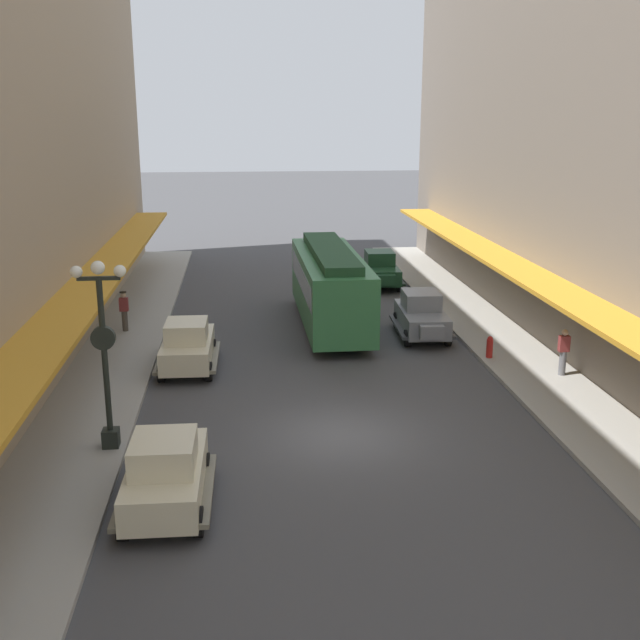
{
  "coord_description": "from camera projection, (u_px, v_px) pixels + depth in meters",
  "views": [
    {
      "loc": [
        -2.69,
        -20.29,
        9.01
      ],
      "look_at": [
        0.0,
        6.0,
        1.8
      ],
      "focal_mm": 43.08,
      "sensor_mm": 36.0,
      "label": 1
    }
  ],
  "objects": [
    {
      "name": "sidewalk_right",
      "position": [
        591.0,
        422.0,
        22.82
      ],
      "size": [
        3.0,
        60.0,
        0.15
      ],
      "primitive_type": "cube",
      "color": "#99968E",
      "rests_on": "ground"
    },
    {
      "name": "streetcar",
      "position": [
        330.0,
        284.0,
        32.64
      ],
      "size": [
        2.62,
        9.63,
        3.46
      ],
      "color": "#33723F",
      "rests_on": "ground"
    },
    {
      "name": "lamp_post_with_clock",
      "position": [
        104.0,
        347.0,
        20.24
      ],
      "size": [
        1.42,
        0.44,
        5.16
      ],
      "color": "black",
      "rests_on": "sidewalk_left"
    },
    {
      "name": "pedestrian_1",
      "position": [
        124.0,
        311.0,
        31.79
      ],
      "size": [
        0.36,
        0.28,
        1.67
      ],
      "color": "#4C4238",
      "rests_on": "sidewalk_left"
    },
    {
      "name": "sidewalk_left",
      "position": [
        74.0,
        443.0,
        21.35
      ],
      "size": [
        3.0,
        60.0,
        0.15
      ],
      "primitive_type": "cube",
      "color": "#99968E",
      "rests_on": "ground"
    },
    {
      "name": "fire_hydrant",
      "position": [
        490.0,
        347.0,
        28.45
      ],
      "size": [
        0.24,
        0.24,
        0.82
      ],
      "color": "#B21E19",
      "rests_on": "sidewalk_right"
    },
    {
      "name": "parked_car_2",
      "position": [
        166.0,
        471.0,
        17.81
      ],
      "size": [
        2.19,
        4.28,
        1.84
      ],
      "color": "beige",
      "rests_on": "ground"
    },
    {
      "name": "parked_car_1",
      "position": [
        422.0,
        314.0,
        31.54
      ],
      "size": [
        2.29,
        4.31,
        1.84
      ],
      "color": "slate",
      "rests_on": "ground"
    },
    {
      "name": "pedestrian_0",
      "position": [
        563.0,
        352.0,
        26.46
      ],
      "size": [
        0.36,
        0.24,
        1.64
      ],
      "color": "slate",
      "rests_on": "sidewalk_right"
    },
    {
      "name": "ground_plane",
      "position": [
        341.0,
        435.0,
        22.11
      ],
      "size": [
        200.0,
        200.0,
        0.0
      ],
      "primitive_type": "plane",
      "color": "#424244"
    },
    {
      "name": "parked_car_3",
      "position": [
        380.0,
        268.0,
        40.66
      ],
      "size": [
        2.25,
        4.3,
        1.84
      ],
      "color": "#193D23",
      "rests_on": "ground"
    },
    {
      "name": "parked_car_0",
      "position": [
        188.0,
        344.0,
        27.48
      ],
      "size": [
        2.21,
        4.29,
        1.84
      ],
      "color": "beige",
      "rests_on": "ground"
    }
  ]
}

